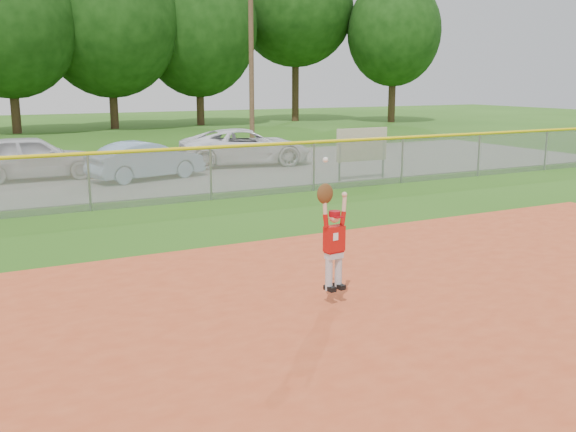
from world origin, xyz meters
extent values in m
plane|color=#285814|center=(0.00, 0.00, 0.00)|extent=(120.00, 120.00, 0.00)
cube|color=slate|center=(0.00, 16.00, 0.01)|extent=(44.00, 10.00, 0.03)
imported|color=silver|center=(-0.74, 16.23, 0.79)|extent=(4.47, 1.86, 1.51)
imported|color=#7D9DBB|center=(2.71, 14.51, 0.67)|extent=(4.12, 2.28, 1.29)
imported|color=white|center=(7.20, 16.41, 0.74)|extent=(5.51, 3.33, 1.43)
cylinder|color=gray|center=(8.25, 11.07, 0.66)|extent=(0.07, 0.07, 1.33)
cylinder|color=gray|center=(10.02, 11.09, 0.66)|extent=(0.07, 0.07, 1.33)
cube|color=beige|center=(9.13, 11.08, 1.22)|extent=(1.99, 0.07, 1.11)
cube|color=gray|center=(0.00, 10.00, 0.75)|extent=(40.00, 0.03, 1.50)
cylinder|color=yellow|center=(0.00, 10.00, 1.50)|extent=(40.00, 0.10, 0.10)
cylinder|color=gray|center=(0.00, 10.00, 0.75)|extent=(0.06, 0.06, 1.50)
cylinder|color=gray|center=(3.33, 10.00, 0.75)|extent=(0.06, 0.06, 1.50)
cylinder|color=gray|center=(6.67, 10.00, 0.75)|extent=(0.06, 0.06, 1.50)
cylinder|color=gray|center=(10.00, 10.00, 0.75)|extent=(0.06, 0.06, 1.50)
cylinder|color=gray|center=(13.33, 10.00, 0.75)|extent=(0.06, 0.06, 1.50)
cylinder|color=gray|center=(16.67, 10.00, 0.75)|extent=(0.06, 0.06, 1.50)
cylinder|color=#4C3823|center=(10.00, 22.00, 4.50)|extent=(0.24, 0.24, 9.00)
cylinder|color=#422D1C|center=(0.53, 37.14, 2.32)|extent=(0.56, 0.56, 4.64)
ellipsoid|color=#193F0F|center=(0.53, 37.14, 6.86)|extent=(8.57, 8.57, 9.43)
cylinder|color=#422D1C|center=(6.92, 38.34, 2.44)|extent=(0.56, 0.56, 4.89)
ellipsoid|color=#193F0F|center=(6.92, 38.34, 7.22)|extent=(9.41, 9.41, 10.28)
cylinder|color=#422D1C|center=(13.43, 39.01, 2.39)|extent=(0.56, 0.56, 4.78)
ellipsoid|color=#193F0F|center=(13.43, 39.01, 7.06)|extent=(8.62, 8.62, 10.06)
cylinder|color=#422D1C|center=(21.93, 39.94, 2.99)|extent=(0.56, 0.56, 5.99)
ellipsoid|color=#193F0F|center=(21.93, 39.94, 8.85)|extent=(9.18, 9.18, 9.14)
cylinder|color=#422D1C|center=(28.03, 35.14, 2.35)|extent=(0.56, 0.56, 4.69)
ellipsoid|color=#193F0F|center=(28.03, 35.14, 6.94)|extent=(7.23, 7.23, 8.32)
cylinder|color=silver|center=(1.83, 1.02, 0.51)|extent=(0.12, 0.12, 0.51)
cylinder|color=silver|center=(2.01, 1.04, 0.51)|extent=(0.12, 0.12, 0.51)
cube|color=black|center=(1.84, 0.99, 0.29)|extent=(0.13, 0.21, 0.07)
cube|color=black|center=(2.02, 1.01, 0.29)|extent=(0.13, 0.21, 0.07)
cube|color=silver|center=(1.92, 1.03, 0.79)|extent=(0.28, 0.17, 0.10)
cube|color=maroon|center=(1.92, 1.03, 0.85)|extent=(0.29, 0.18, 0.04)
cube|color=#B3100C|center=(1.92, 1.03, 1.04)|extent=(0.32, 0.20, 0.38)
cube|color=white|center=(1.89, 0.94, 1.09)|extent=(0.09, 0.02, 0.11)
sphere|color=beige|center=(1.92, 1.03, 1.37)|extent=(0.19, 0.19, 0.17)
cylinder|color=maroon|center=(1.92, 1.03, 1.42)|extent=(0.20, 0.20, 0.08)
cube|color=maroon|center=(1.93, 0.94, 1.39)|extent=(0.14, 0.12, 0.02)
cylinder|color=#B3100C|center=(1.76, 1.01, 1.34)|extent=(0.11, 0.08, 0.21)
cylinder|color=beige|center=(1.74, 1.01, 1.55)|extent=(0.08, 0.07, 0.23)
ellipsoid|color=#4C2D14|center=(1.74, 1.01, 1.74)|extent=(0.28, 0.15, 0.30)
sphere|color=white|center=(1.74, 1.01, 2.23)|extent=(0.09, 0.09, 0.08)
cylinder|color=#B3100C|center=(2.08, 1.05, 1.34)|extent=(0.11, 0.08, 0.21)
cylinder|color=beige|center=(2.10, 1.05, 1.55)|extent=(0.08, 0.07, 0.23)
sphere|color=beige|center=(2.10, 1.05, 1.69)|extent=(0.09, 0.09, 0.08)
camera|label=1|loc=(-2.94, -6.88, 3.37)|focal=40.00mm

